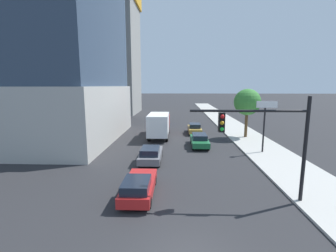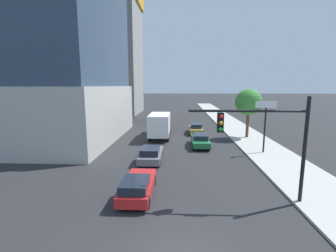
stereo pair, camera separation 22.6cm
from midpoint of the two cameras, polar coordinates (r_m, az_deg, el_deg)
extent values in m
cube|color=#B2AFA8|center=(30.22, 19.02, -3.35)|extent=(4.68, 120.00, 0.15)
cube|color=#B2AFA8|center=(33.18, -27.84, 2.70)|extent=(18.09, 19.13, 6.45)
cube|color=gray|center=(60.25, -13.93, 16.32)|extent=(12.99, 13.42, 27.92)
cube|color=gold|center=(56.09, -11.20, 20.99)|extent=(0.90, 0.90, 35.73)
cylinder|color=black|center=(15.09, 29.24, -4.96)|extent=(0.20, 0.20, 5.83)
cylinder|color=black|center=(13.58, 18.08, 3.41)|extent=(6.28, 0.14, 0.14)
cube|color=black|center=(13.33, 12.07, 0.86)|extent=(0.32, 0.36, 1.05)
sphere|color=red|center=(13.10, 12.26, 2.20)|extent=(0.22, 0.22, 0.22)
sphere|color=orange|center=(13.15, 12.21, 0.73)|extent=(0.22, 0.22, 0.22)
sphere|color=green|center=(13.20, 12.16, -0.73)|extent=(0.22, 0.22, 0.22)
cube|color=white|center=(13.84, 21.92, 4.75)|extent=(1.10, 0.04, 0.36)
cylinder|color=black|center=(24.90, 21.45, -0.69)|extent=(0.16, 0.16, 4.50)
sphere|color=silver|center=(24.62, 21.79, 4.89)|extent=(0.44, 0.44, 0.44)
cylinder|color=brown|center=(31.72, 17.78, 0.36)|extent=(0.36, 0.36, 3.16)
sphere|color=#387F33|center=(31.42, 18.04, 5.41)|extent=(3.25, 3.25, 3.25)
cube|color=red|center=(15.07, -7.23, -13.94)|extent=(1.75, 4.63, 0.58)
cube|color=#19212D|center=(13.92, -7.98, -13.58)|extent=(1.47, 2.13, 0.50)
cylinder|color=black|center=(16.73, -8.99, -12.44)|extent=(0.22, 0.61, 0.61)
cylinder|color=black|center=(16.51, -3.62, -12.64)|extent=(0.22, 0.61, 0.61)
cylinder|color=black|center=(13.92, -11.56, -17.22)|extent=(0.22, 0.61, 0.61)
cylinder|color=black|center=(13.66, -4.98, -17.60)|extent=(0.22, 0.61, 0.61)
cube|color=#233D9E|center=(41.44, -1.18, 1.28)|extent=(1.76, 4.08, 0.66)
cube|color=#19212D|center=(40.83, -1.23, 2.00)|extent=(1.48, 2.07, 0.52)
cylinder|color=black|center=(42.90, -2.11, 1.18)|extent=(0.22, 0.64, 0.64)
cylinder|color=black|center=(42.81, -0.04, 1.17)|extent=(0.22, 0.64, 0.64)
cylinder|color=black|center=(40.16, -2.40, 0.61)|extent=(0.22, 0.64, 0.64)
cylinder|color=black|center=(40.07, -0.19, 0.60)|extent=(0.22, 0.64, 0.64)
cube|color=slate|center=(21.24, -4.36, -6.86)|extent=(1.79, 4.45, 0.56)
cube|color=#19212D|center=(20.54, -4.55, -5.85)|extent=(1.51, 2.24, 0.52)
cylinder|color=black|center=(22.84, -5.90, -6.32)|extent=(0.22, 0.63, 0.63)
cylinder|color=black|center=(22.68, -1.93, -6.38)|extent=(0.22, 0.63, 0.63)
cylinder|color=black|center=(19.98, -7.11, -8.67)|extent=(0.22, 0.63, 0.63)
cylinder|color=black|center=(19.80, -2.55, -8.78)|extent=(0.22, 0.63, 0.63)
cube|color=#1E6638|center=(26.46, 7.18, -3.55)|extent=(1.77, 4.72, 0.56)
cube|color=#19212D|center=(26.32, 7.21, -2.44)|extent=(1.49, 2.39, 0.50)
cylinder|color=black|center=(28.01, 5.29, -3.26)|extent=(0.22, 0.70, 0.70)
cylinder|color=black|center=(28.14, 8.47, -3.27)|extent=(0.22, 0.70, 0.70)
cylinder|color=black|center=(24.89, 5.69, -4.90)|extent=(0.22, 0.70, 0.70)
cylinder|color=black|center=(25.04, 9.27, -4.89)|extent=(0.22, 0.70, 0.70)
cube|color=#AD8938|center=(33.56, 6.09, -0.80)|extent=(1.71, 4.49, 0.60)
cube|color=#19212D|center=(33.24, 6.14, 0.10)|extent=(1.44, 2.17, 0.55)
cylinder|color=black|center=(35.06, 4.69, -0.75)|extent=(0.22, 0.61, 0.61)
cylinder|color=black|center=(35.16, 7.14, -0.76)|extent=(0.22, 0.61, 0.61)
cylinder|color=black|center=(32.07, 4.93, -1.72)|extent=(0.22, 0.61, 0.61)
cylinder|color=black|center=(32.18, 7.61, -1.73)|extent=(0.22, 0.61, 0.61)
cube|color=#B21E1E|center=(33.58, -1.94, 1.04)|extent=(2.42, 2.16, 1.95)
cube|color=white|center=(29.66, -2.47, 0.43)|extent=(2.42, 5.40, 2.48)
cylinder|color=black|center=(33.84, -3.73, -0.75)|extent=(0.30, 1.02, 1.02)
cylinder|color=black|center=(33.69, -0.13, -0.78)|extent=(0.30, 1.02, 1.02)
cylinder|color=black|center=(28.69, -4.78, -2.62)|extent=(0.30, 1.02, 1.02)
cylinder|color=black|center=(28.52, -0.53, -2.66)|extent=(0.30, 1.02, 1.02)
camera|label=1|loc=(0.11, -90.33, -0.06)|focal=25.79mm
camera|label=2|loc=(0.11, 89.67, 0.06)|focal=25.79mm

